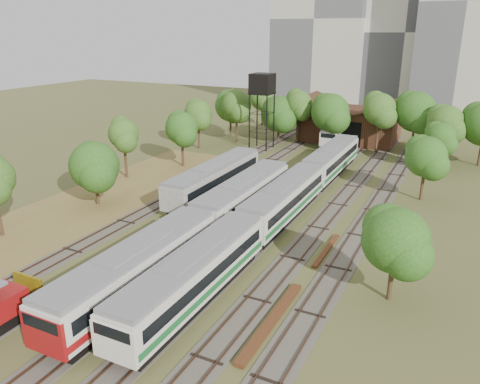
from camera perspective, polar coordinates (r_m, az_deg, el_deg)
The scene contains 17 objects.
ground at distance 35.09m, azimuth -9.31°, elevation -13.05°, with size 240.00×240.00×0.00m, color #475123.
dry_grass_patch at distance 51.44m, azimuth -20.62°, elevation -3.25°, with size 14.00×60.00×0.04m, color brown.
tracks at distance 55.37m, azimuth 5.18°, elevation -0.45°, with size 24.60×80.00×0.19m.
railcar_red_set at distance 41.32m, azimuth -4.94°, elevation -4.33°, with size 3.26×34.58×4.04m.
railcar_green_set at distance 48.12m, azimuth 5.38°, elevation -1.01°, with size 3.10×52.08×3.84m.
railcar_rear at distance 83.82m, azimuth 12.21°, elevation 7.26°, with size 2.87×16.08×3.55m.
old_grey_coach at distance 55.01m, azimuth -3.09°, elevation 1.71°, with size 3.08×18.00×3.81m.
water_tower at distance 75.85m, azimuth 2.73°, elevation 12.82°, with size 3.50×3.50×12.09m.
rail_pile_near at distance 32.48m, azimuth 3.88°, elevation -15.38°, with size 0.66×9.97×0.33m, color #5B321A.
rail_pile_far at distance 42.37m, azimuth 10.49°, elevation -6.99°, with size 0.44×7.04×0.23m, color #5B321A.
maintenance_shed at distance 85.34m, azimuth 13.26°, elevation 8.10°, with size 16.45×11.55×7.58m.
tree_band_left at distance 65.48m, azimuth -9.57°, elevation 7.43°, with size 8.43×78.18×8.94m.
tree_band_far at distance 76.80m, azimuth 14.63°, elevation 9.19°, with size 43.59×10.89×9.70m.
tree_band_right at distance 50.78m, azimuth 21.37°, elevation 2.17°, with size 5.07×40.43×7.41m.
tower_left at distance 124.09m, azimuth 10.20°, elevation 20.02°, with size 22.00×16.00×42.00m, color beige.
tower_centre at distance 124.77m, azimuth 20.08°, elevation 17.83°, with size 20.00×18.00×36.00m, color beige.
tower_right at distance 115.93m, azimuth 26.13°, elevation 20.06°, with size 18.00×16.00×48.00m, color beige.
Camera 1 is at (17.98, -23.74, 18.57)m, focal length 35.00 mm.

